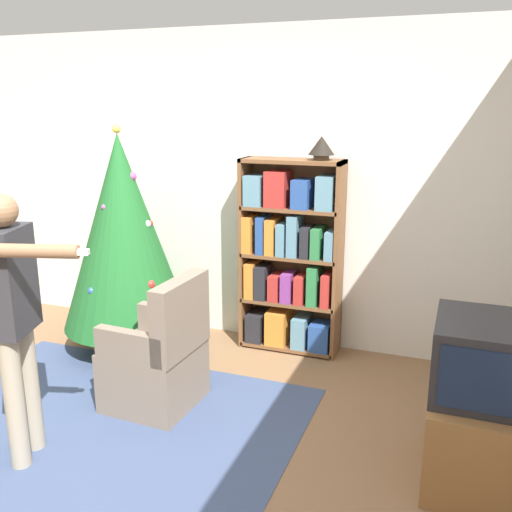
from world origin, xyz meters
name	(u,v)px	position (x,y,z in m)	size (l,w,h in m)	color
ground_plane	(117,462)	(0.00, 0.00, 0.00)	(14.00, 14.00, 0.00)	#846042
wall_back	(246,188)	(0.00, 2.08, 1.30)	(8.00, 0.10, 2.60)	silver
area_rug	(97,426)	(-0.32, 0.27, 0.00)	(2.52, 1.95, 0.01)	#3D4C70
bookshelf	(289,260)	(0.46, 1.86, 0.77)	(0.81, 0.28, 1.58)	brown
tv_stand	(470,436)	(1.90, 0.56, 0.26)	(0.45, 0.72, 0.51)	#996638
television	(479,358)	(1.90, 0.56, 0.72)	(0.45, 0.56, 0.41)	#28282D
game_remote	(447,406)	(1.76, 0.35, 0.52)	(0.04, 0.12, 0.02)	white
christmas_tree	(123,233)	(-0.80, 1.40, 0.99)	(1.03, 1.03, 1.85)	#4C3323
armchair	(158,361)	(-0.09, 0.66, 0.32)	(0.60, 0.59, 0.92)	#7A6B5B
standing_person	(14,309)	(-0.50, -0.13, 0.91)	(0.70, 0.45, 1.55)	#9E937F
table_lamp	(322,146)	(0.70, 1.87, 1.68)	(0.20, 0.20, 0.18)	#473828
book_pile_near_tree	(156,369)	(-0.36, 1.07, 0.03)	(0.22, 0.18, 0.06)	beige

